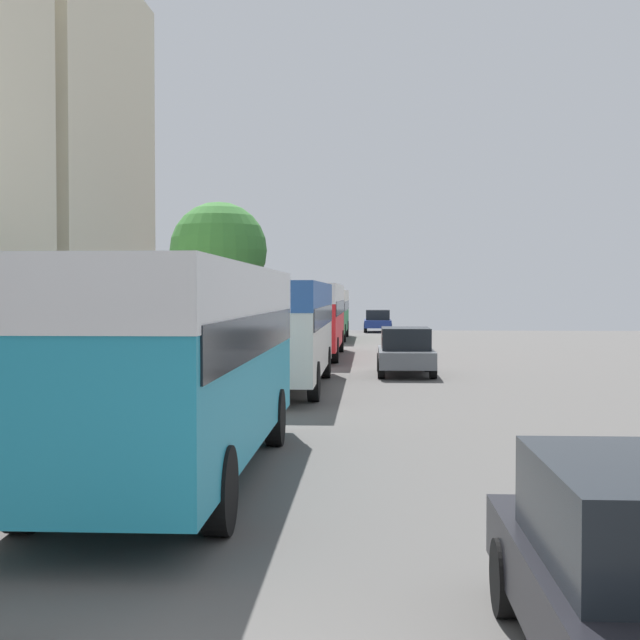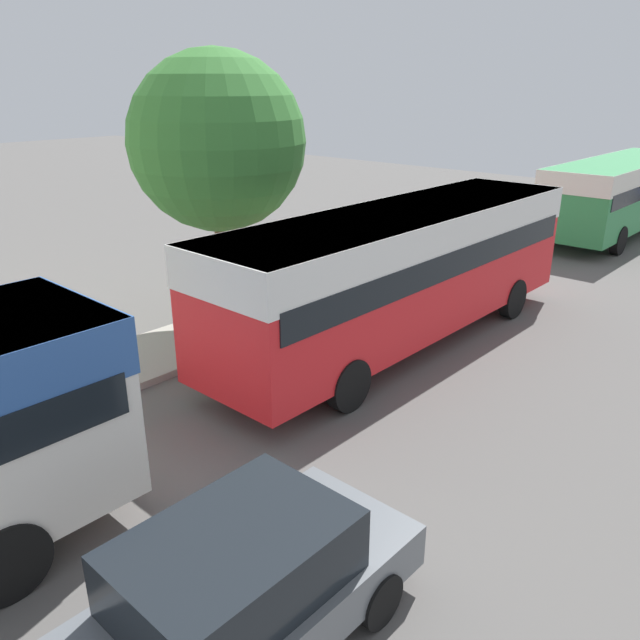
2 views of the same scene
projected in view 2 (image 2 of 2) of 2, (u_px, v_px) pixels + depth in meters
The scene contains 5 objects.
bus_third_in_line at pixel (404, 258), 13.67m from camera, with size 2.56×10.50×3.06m.
bus_rear at pixel (621, 186), 23.84m from camera, with size 2.57×10.02×2.87m.
car_far_curb at pixel (237, 594), 6.26m from camera, with size 1.85×4.17×1.56m.
pedestrian_near_curb at pixel (565, 187), 28.51m from camera, with size 0.32×0.32×1.82m.
street_tree at pixel (217, 143), 13.53m from camera, with size 3.86×3.86×6.17m.
Camera 2 is at (5.86, 21.56, 5.61)m, focal length 35.00 mm.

